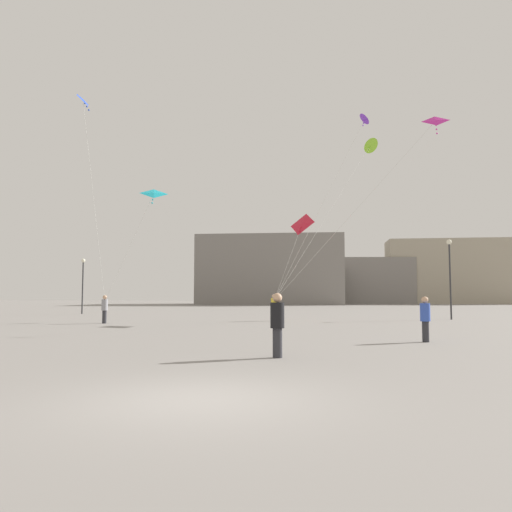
# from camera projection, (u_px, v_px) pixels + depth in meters

# --- Properties ---
(ground_plane) EXTENTS (300.00, 300.00, 0.00)m
(ground_plane) POSITION_uv_depth(u_px,v_px,m) (198.00, 400.00, 8.19)
(ground_plane) COLOR gray
(person_in_black) EXTENTS (0.38, 0.38, 1.76)m
(person_in_black) POSITION_uv_depth(u_px,v_px,m) (277.00, 322.00, 13.78)
(person_in_black) COLOR #2D2D33
(person_in_black) RESTS_ON ground_plane
(person_in_grey) EXTENTS (0.37, 0.37, 1.70)m
(person_in_grey) POSITION_uv_depth(u_px,v_px,m) (105.00, 308.00, 30.39)
(person_in_grey) COLOR #2D2D33
(person_in_grey) RESTS_ON ground_plane
(person_in_yellow) EXTENTS (0.39, 0.39, 1.77)m
(person_in_yellow) POSITION_uv_depth(u_px,v_px,m) (274.00, 306.00, 33.18)
(person_in_yellow) COLOR #2D2D33
(person_in_yellow) RESTS_ON ground_plane
(person_in_blue) EXTENTS (0.36, 0.36, 1.65)m
(person_in_blue) POSITION_uv_depth(u_px,v_px,m) (425.00, 317.00, 18.33)
(person_in_blue) COLOR #2D2D33
(person_in_blue) RESTS_ON ground_plane
(kite_magenta_delta) EXTENTS (10.22, 4.47, 10.91)m
(kite_magenta_delta) POSITION_uv_depth(u_px,v_px,m) (430.00, 127.00, 29.54)
(kite_magenta_delta) COLOR #D12899
(kite_cobalt_delta) EXTENTS (0.87, 3.16, 11.83)m
(kite_cobalt_delta) POSITION_uv_depth(u_px,v_px,m) (84.00, 107.00, 28.80)
(kite_cobalt_delta) COLOR blue
(kite_violet_diamond) EXTENTS (6.86, 2.22, 13.25)m
(kite_violet_diamond) POSITION_uv_depth(u_px,v_px,m) (363.00, 122.00, 35.49)
(kite_violet_diamond) COLOR purple
(kite_cyan_delta) EXTENTS (3.88, 1.59, 6.67)m
(kite_cyan_delta) POSITION_uv_depth(u_px,v_px,m) (153.00, 195.00, 29.62)
(kite_cyan_delta) COLOR #1EB2C6
(kite_crimson_delta) EXTENTS (2.53, 2.68, 5.37)m
(kite_crimson_delta) POSITION_uv_depth(u_px,v_px,m) (301.00, 225.00, 31.65)
(kite_crimson_delta) COLOR red
(kite_lime_diamond) EXTENTS (8.54, 7.93, 13.16)m
(kite_lime_diamond) POSITION_uv_depth(u_px,v_px,m) (370.00, 146.00, 40.82)
(kite_lime_diamond) COLOR #8CD12D
(building_left_hall) EXTENTS (26.53, 17.36, 12.33)m
(building_left_hall) POSITION_uv_depth(u_px,v_px,m) (272.00, 271.00, 93.73)
(building_left_hall) COLOR gray
(building_left_hall) RESTS_ON ground_plane
(building_centre_hall) EXTENTS (18.29, 15.03, 8.86)m
(building_centre_hall) POSITION_uv_depth(u_px,v_px,m) (362.00, 282.00, 101.43)
(building_centre_hall) COLOR gray
(building_centre_hall) RESTS_ON ground_plane
(building_right_hall) EXTENTS (27.18, 9.93, 12.40)m
(building_right_hall) POSITION_uv_depth(u_px,v_px,m) (458.00, 272.00, 97.38)
(building_right_hall) COLOR #A39984
(building_right_hall) RESTS_ON ground_plane
(lamppost_east) EXTENTS (0.36, 0.36, 5.63)m
(lamppost_east) POSITION_uv_depth(u_px,v_px,m) (450.00, 267.00, 35.36)
(lamppost_east) COLOR #2D2D30
(lamppost_east) RESTS_ON ground_plane
(lamppost_west) EXTENTS (0.36, 0.36, 5.02)m
(lamppost_west) POSITION_uv_depth(u_px,v_px,m) (83.00, 277.00, 45.70)
(lamppost_west) COLOR #2D2D30
(lamppost_west) RESTS_ON ground_plane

